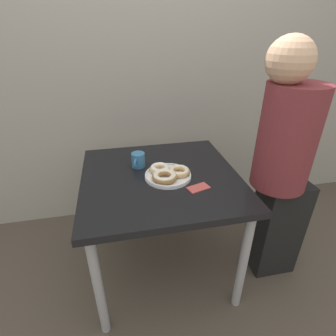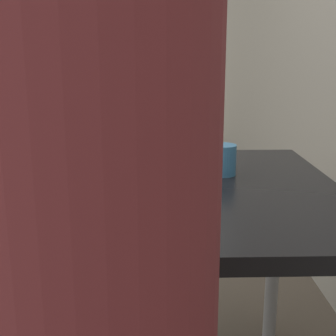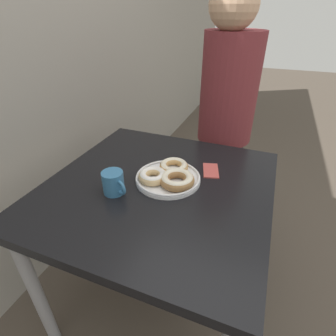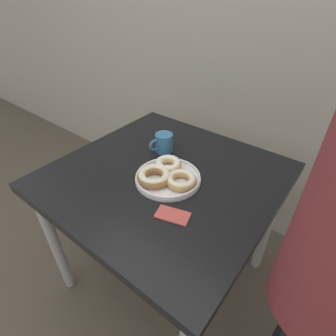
{
  "view_description": "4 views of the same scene",
  "coord_description": "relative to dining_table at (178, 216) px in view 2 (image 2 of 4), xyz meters",
  "views": [
    {
      "loc": [
        -0.23,
        -0.91,
        1.52
      ],
      "look_at": [
        0.04,
        0.36,
        0.8
      ],
      "focal_mm": 28.0,
      "sensor_mm": 36.0,
      "label": 1
    },
    {
      "loc": [
        1.22,
        0.33,
        1.11
      ],
      "look_at": [
        0.04,
        0.36,
        0.8
      ],
      "focal_mm": 50.0,
      "sensor_mm": 36.0,
      "label": 2
    },
    {
      "loc": [
        -0.8,
        0.03,
        1.35
      ],
      "look_at": [
        0.04,
        0.36,
        0.8
      ],
      "focal_mm": 28.0,
      "sensor_mm": 36.0,
      "label": 3
    },
    {
      "loc": [
        0.56,
        -0.3,
        1.41
      ],
      "look_at": [
        0.04,
        0.36,
        0.8
      ],
      "focal_mm": 28.0,
      "sensor_mm": 36.0,
      "label": 4
    }
  ],
  "objects": [
    {
      "name": "napkin",
      "position": [
        0.18,
        -0.18,
        0.09
      ],
      "size": [
        0.13,
        0.1,
        0.01
      ],
      "color": "#BC4C47",
      "rests_on": "dining_table"
    },
    {
      "name": "person_figure",
      "position": [
        0.69,
        -0.14,
        0.13
      ],
      "size": [
        0.4,
        0.31,
        1.48
      ],
      "color": "black",
      "rests_on": "ground_plane"
    },
    {
      "name": "donut_plate",
      "position": [
        0.04,
        -0.03,
        0.11
      ],
      "size": [
        0.27,
        0.28,
        0.06
      ],
      "color": "white",
      "rests_on": "dining_table"
    },
    {
      "name": "coffee_mug",
      "position": [
        -0.11,
        0.13,
        0.13
      ],
      "size": [
        0.08,
        0.11,
        0.09
      ],
      "color": "teal",
      "rests_on": "dining_table"
    },
    {
      "name": "dining_table",
      "position": [
        0.0,
        0.0,
        0.0
      ],
      "size": [
        0.9,
        0.89,
        0.74
      ],
      "color": "black",
      "rests_on": "ground_plane"
    }
  ]
}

